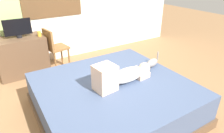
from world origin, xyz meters
TOP-DOWN VIEW (x-y plane):
  - ground_plane at (0.00, 0.00)m, footprint 16.00×16.00m
  - bed at (0.01, 0.16)m, footprint 2.01×1.95m
  - person_lying at (0.12, 0.12)m, footprint 0.94×0.35m
  - cat at (0.79, 0.28)m, footprint 0.35×0.17m
  - desk at (-0.84, 2.16)m, footprint 0.90×0.56m
  - tv_monitor at (-0.82, 2.16)m, footprint 0.48×0.10m
  - cup at (-0.48, 2.04)m, footprint 0.07×0.07m
  - chair_by_desk at (-0.25, 1.99)m, footprint 0.44×0.44m
  - curtain_left at (-0.89, 2.44)m, footprint 0.44×0.06m

SIDE VIEW (x-z plane):
  - ground_plane at x=0.00m, z-range 0.00..0.00m
  - bed at x=0.01m, z-range 0.00..0.50m
  - desk at x=-0.84m, z-range 0.00..0.74m
  - chair_by_desk at x=-0.25m, z-range 0.08..0.94m
  - cat at x=0.79m, z-range 0.46..0.67m
  - person_lying at x=0.12m, z-range 0.44..0.78m
  - cup at x=-0.48m, z-range 0.74..0.83m
  - tv_monitor at x=-0.82m, z-range 0.75..1.10m
  - curtain_left at x=-0.89m, z-range 0.00..2.61m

